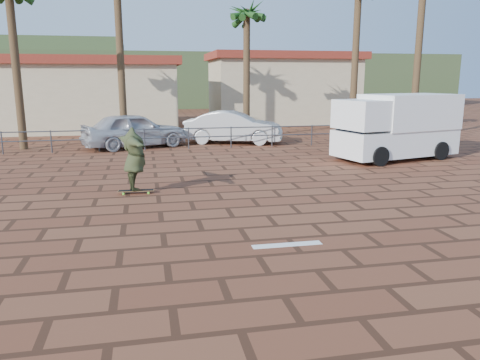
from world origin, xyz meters
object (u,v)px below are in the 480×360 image
skateboarder (134,159)px  car_white (234,127)px  campervan (397,125)px  longboard (136,191)px  car_silver (135,130)px

skateboarder → car_white: 10.95m
campervan → skateboarder: bearing=-173.3°
campervan → longboard: bearing=-173.3°
skateboarder → car_silver: (-0.17, 9.32, -0.17)m
skateboarder → longboard: bearing=-16.7°
campervan → car_silver: bearing=138.5°
campervan → car_white: (-5.57, 5.95, -0.56)m
longboard → skateboarder: (0.00, -0.00, 0.91)m
longboard → car_white: 10.97m
car_silver → longboard: bearing=161.1°
car_silver → car_white: (4.86, 0.58, -0.02)m
skateboarder → campervan: bearing=-85.7°
campervan → car_white: campervan is taller
longboard → car_silver: (-0.17, 9.32, 0.74)m
skateboarder → campervan: size_ratio=0.41×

